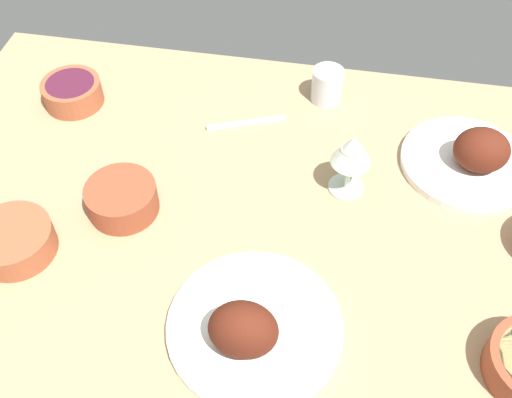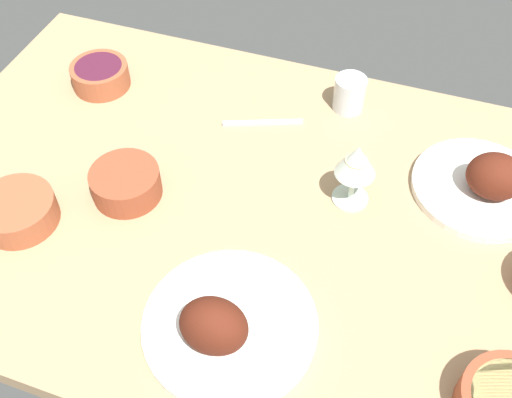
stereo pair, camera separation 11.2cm
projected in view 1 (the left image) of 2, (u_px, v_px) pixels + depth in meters
dining_table at (256, 212)px, 115.67cm from camera, size 140.00×90.00×4.00cm
plate_center_main at (472, 157)px, 118.31cm from camera, size 25.88×25.88×10.01cm
plate_far_side at (250, 328)px, 94.28cm from camera, size 28.68×28.68×10.73cm
bowl_potatoes at (14, 240)px, 105.35cm from camera, size 14.27×14.27×5.31cm
bowl_onions at (72, 92)px, 131.29cm from camera, size 12.91×12.91×5.34cm
bowl_sauce at (122, 198)px, 111.27cm from camera, size 13.34×13.34×5.79cm
wine_glass at (352, 152)px, 109.47cm from camera, size 7.60×7.60×14.00cm
water_tumbler at (327, 85)px, 131.25cm from camera, size 6.91×6.91×7.68cm
fork_loose at (246, 123)px, 128.53cm from camera, size 16.47×7.14×0.80cm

